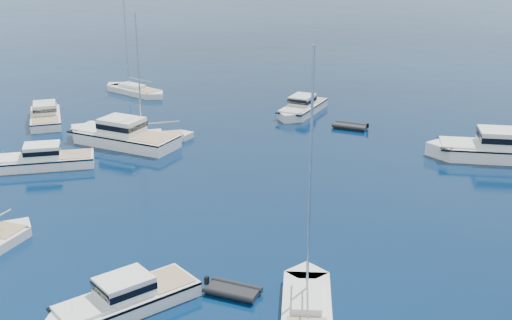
# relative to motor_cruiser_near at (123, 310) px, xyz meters

# --- Properties ---
(motor_cruiser_near) EXTENTS (6.74, 9.58, 2.44)m
(motor_cruiser_near) POSITION_rel_motor_cruiser_near_xyz_m (0.00, 0.00, 0.00)
(motor_cruiser_near) COLOR silver
(motor_cruiser_near) RESTS_ON ground
(motor_cruiser_left) EXTENTS (9.67, 8.34, 2.58)m
(motor_cruiser_left) POSITION_rel_motor_cruiser_near_xyz_m (-19.68, 15.95, 0.00)
(motor_cruiser_left) COLOR white
(motor_cruiser_left) RESTS_ON ground
(motor_cruiser_centre) EXTENTS (12.66, 4.32, 3.29)m
(motor_cruiser_centre) POSITION_rel_motor_cruiser_near_xyz_m (-17.20, 24.09, 0.00)
(motor_cruiser_centre) COLOR white
(motor_cruiser_centre) RESTS_ON ground
(motor_cruiser_far_l) EXTENTS (8.87, 9.47, 2.61)m
(motor_cruiser_far_l) POSITION_rel_motor_cruiser_near_xyz_m (-29.07, 27.32, 0.00)
(motor_cruiser_far_l) COLOR silver
(motor_cruiser_far_l) RESTS_ON ground
(motor_cruiser_distant) EXTENTS (13.50, 7.26, 3.39)m
(motor_cruiser_distant) POSITION_rel_motor_cruiser_near_xyz_m (15.66, 34.58, 0.00)
(motor_cruiser_distant) COLOR white
(motor_cruiser_distant) RESTS_ON ground
(motor_cruiser_horizon) EXTENTS (3.19, 9.80, 2.56)m
(motor_cruiser_horizon) POSITION_rel_motor_cruiser_near_xyz_m (-5.52, 41.47, 0.00)
(motor_cruiser_horizon) COLOR silver
(motor_cruiser_horizon) RESTS_ON ground
(sailboat_mid_r) EXTENTS (5.97, 10.33, 14.77)m
(sailboat_mid_r) POSITION_rel_motor_cruiser_near_xyz_m (9.19, 3.66, 0.00)
(sailboat_mid_r) COLOR white
(sailboat_mid_r) RESTS_ON ground
(sailboat_mid_l) EXTENTS (8.03, 7.33, 12.71)m
(sailboat_mid_l) POSITION_rel_motor_cruiser_near_xyz_m (-15.09, 26.12, 0.00)
(sailboat_mid_l) COLOR silver
(sailboat_mid_l) RESTS_ON ground
(sailboat_far_l) EXTENTS (10.80, 5.39, 15.37)m
(sailboat_far_l) POSITION_rel_motor_cruiser_near_xyz_m (-27.66, 41.72, 0.00)
(sailboat_far_l) COLOR white
(sailboat_far_l) RESTS_ON ground
(tender_grey_near) EXTENTS (3.30, 1.91, 0.95)m
(tender_grey_near) POSITION_rel_motor_cruiser_near_xyz_m (4.67, 3.92, 0.00)
(tender_grey_near) COLOR black
(tender_grey_near) RESTS_ON ground
(tender_grey_far) EXTENTS (3.64, 2.01, 0.95)m
(tender_grey_far) POSITION_rel_motor_cruiser_near_xyz_m (1.09, 38.15, 0.00)
(tender_grey_far) COLOR black
(tender_grey_far) RESTS_ON ground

